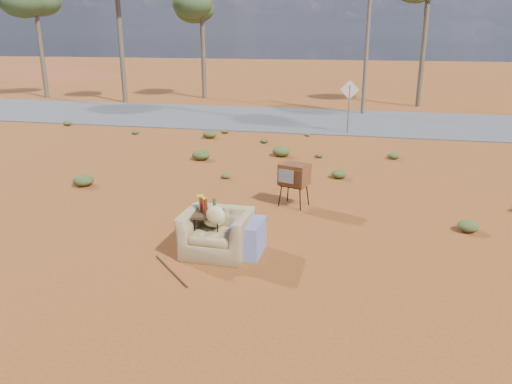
# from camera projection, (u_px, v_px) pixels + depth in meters

# --- Properties ---
(ground) EXTENTS (140.00, 140.00, 0.00)m
(ground) POSITION_uv_depth(u_px,v_px,m) (240.00, 246.00, 9.81)
(ground) COLOR brown
(ground) RESTS_ON ground
(highway) EXTENTS (140.00, 7.00, 0.04)m
(highway) POSITION_uv_depth(u_px,v_px,m) (318.00, 120.00, 23.73)
(highway) COLOR #565659
(highway) RESTS_ON ground
(dirt_mound) EXTENTS (26.00, 18.00, 2.00)m
(dirt_mound) POSITION_uv_depth(u_px,v_px,m) (25.00, 76.00, 47.66)
(dirt_mound) COLOR brown
(dirt_mound) RESTS_ON ground
(armchair) EXTENTS (1.49, 0.94, 1.10)m
(armchair) POSITION_uv_depth(u_px,v_px,m) (222.00, 228.00, 9.36)
(armchair) COLOR #998053
(armchair) RESTS_ON ground
(tv_unit) EXTENTS (0.78, 0.70, 1.05)m
(tv_unit) POSITION_uv_depth(u_px,v_px,m) (294.00, 175.00, 11.86)
(tv_unit) COLOR black
(tv_unit) RESTS_ON ground
(side_table) EXTENTS (0.60, 0.60, 1.08)m
(side_table) POSITION_uv_depth(u_px,v_px,m) (206.00, 211.00, 9.40)
(side_table) COLOR #3D2816
(side_table) RESTS_ON ground
(rusty_bar) EXTENTS (1.00, 1.02, 0.04)m
(rusty_bar) POSITION_uv_depth(u_px,v_px,m) (171.00, 271.00, 8.76)
(rusty_bar) COLOR #441E12
(rusty_bar) RESTS_ON ground
(road_sign) EXTENTS (0.78, 0.06, 2.19)m
(road_sign) POSITION_uv_depth(u_px,v_px,m) (349.00, 97.00, 20.18)
(road_sign) COLOR brown
(road_sign) RESTS_ON ground
(eucalyptus_near_left) EXTENTS (3.20, 3.20, 6.60)m
(eucalyptus_near_left) POSITION_uv_depth(u_px,v_px,m) (202.00, 7.00, 30.25)
(eucalyptus_near_left) COLOR brown
(eucalyptus_near_left) RESTS_ON ground
(utility_pole_center) EXTENTS (1.40, 0.20, 8.00)m
(utility_pole_center) POSITION_uv_depth(u_px,v_px,m) (368.00, 29.00, 24.38)
(utility_pole_center) COLOR brown
(utility_pole_center) RESTS_ON ground
(scrub_patch) EXTENTS (17.49, 8.07, 0.33)m
(scrub_patch) POSITION_uv_depth(u_px,v_px,m) (251.00, 177.00, 14.03)
(scrub_patch) COLOR #445023
(scrub_patch) RESTS_ON ground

